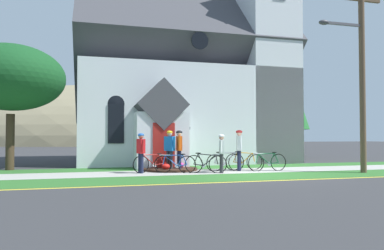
{
  "coord_description": "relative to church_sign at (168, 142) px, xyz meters",
  "views": [
    {
      "loc": [
        -5.98,
        -12.94,
        1.5
      ],
      "look_at": [
        -1.71,
        3.12,
        2.01
      ],
      "focal_mm": 34.1,
      "sensor_mm": 36.0,
      "label": 1
    }
  ],
  "objects": [
    {
      "name": "bicycle_red",
      "position": [
        2.23,
        -1.53,
        -0.85
      ],
      "size": [
        1.77,
        0.19,
        0.85
      ],
      "color": "black",
      "rests_on": "ground"
    },
    {
      "name": "roadside_conifer",
      "position": [
        9.49,
        6.42,
        3.44
      ],
      "size": [
        3.36,
        3.36,
        7.41
      ],
      "color": "#4C3823",
      "rests_on": "ground"
    },
    {
      "name": "bicycle_green",
      "position": [
        3.22,
        -1.22,
        -0.85
      ],
      "size": [
        1.75,
        0.08,
        0.85
      ],
      "color": "black",
      "rests_on": "ground"
    },
    {
      "name": "cyclist_in_blue_jersey",
      "position": [
        0.36,
        -0.78,
        -0.2
      ],
      "size": [
        0.3,
        0.77,
        1.75
      ],
      "color": "#191E38",
      "rests_on": "ground"
    },
    {
      "name": "bicycle_white",
      "position": [
        -0.87,
        -1.2,
        -0.86
      ],
      "size": [
        1.68,
        0.53,
        0.8
      ],
      "color": "black",
      "rests_on": "ground"
    },
    {
      "name": "grass_verge",
      "position": [
        1.95,
        -3.82,
        -1.23
      ],
      "size": [
        32.0,
        2.32,
        0.01
      ],
      "primitive_type": "cube",
      "color": "#2D6628",
      "rests_on": "ground"
    },
    {
      "name": "cyclist_in_orange_jersey",
      "position": [
        -1.4,
        -1.55,
        -0.29
      ],
      "size": [
        0.32,
        0.74,
        1.62
      ],
      "color": "#191E38",
      "rests_on": "ground"
    },
    {
      "name": "cyclist_in_red_jersey",
      "position": [
        2.83,
        -1.63,
        -0.19
      ],
      "size": [
        0.44,
        0.68,
        1.76
      ],
      "color": "#191E38",
      "rests_on": "ground"
    },
    {
      "name": "cyclist_in_green_jersey",
      "position": [
        -0.07,
        -0.79,
        -0.2
      ],
      "size": [
        0.45,
        0.71,
        1.74
      ],
      "color": "#2D2D33",
      "rests_on": "ground"
    },
    {
      "name": "curb_paint_stripe",
      "position": [
        1.95,
        -5.13,
        -1.23
      ],
      "size": [
        28.0,
        0.16,
        0.01
      ],
      "primitive_type": "cube",
      "color": "yellow",
      "rests_on": "ground"
    },
    {
      "name": "flower_bed",
      "position": [
        0.0,
        -0.58,
        -1.16
      ],
      "size": [
        2.4,
        2.4,
        0.34
      ],
      "color": "#382319",
      "rests_on": "ground"
    },
    {
      "name": "sidewalk_slab",
      "position": [
        1.95,
        -1.6,
        -1.23
      ],
      "size": [
        32.0,
        2.12,
        0.01
      ],
      "primitive_type": "cube",
      "color": "#A8A59E",
      "rests_on": "ground"
    },
    {
      "name": "distant_hill",
      "position": [
        2.39,
        55.63,
        -1.24
      ],
      "size": [
        70.84,
        37.82,
        22.63
      ],
      "primitive_type": "ellipsoid",
      "color": "#847A5B",
      "rests_on": "ground"
    },
    {
      "name": "bicycle_orange",
      "position": [
        1.17,
        -2.08,
        -0.85
      ],
      "size": [
        1.63,
        0.64,
        0.85
      ],
      "color": "black",
      "rests_on": "ground"
    },
    {
      "name": "utility_pole",
      "position": [
        7.4,
        -3.61,
        3.47
      ],
      "size": [
        3.12,
        0.28,
        8.5
      ],
      "color": "brown",
      "rests_on": "ground"
    },
    {
      "name": "church_building",
      "position": [
        2.32,
        5.65,
        3.58
      ],
      "size": [
        12.44,
        10.86,
        13.08
      ],
      "color": "silver",
      "rests_on": "ground"
    },
    {
      "name": "bicycle_blue",
      "position": [
        4.0,
        -1.96,
        -0.85
      ],
      "size": [
        1.82,
        0.12,
        0.83
      ],
      "color": "black",
      "rests_on": "ground"
    },
    {
      "name": "church_sign",
      "position": [
        0.0,
        0.0,
        0.0
      ],
      "size": [
        2.13,
        0.21,
        1.93
      ],
      "color": "#474C56",
      "rests_on": "ground"
    },
    {
      "name": "cyclist_in_yellow_jersey",
      "position": [
        1.79,
        -2.27,
        -0.33
      ],
      "size": [
        0.33,
        0.6,
        1.57
      ],
      "color": "#2D2D33",
      "rests_on": "ground"
    },
    {
      "name": "yard_deciduous_tree",
      "position": [
        -6.83,
        1.36,
        2.85
      ],
      "size": [
        4.66,
        4.66,
        5.57
      ],
      "color": "#3D2D1E",
      "rests_on": "ground"
    },
    {
      "name": "church_lawn",
      "position": [
        1.95,
        0.46,
        -1.23
      ],
      "size": [
        24.0,
        1.99,
        0.01
      ],
      "primitive_type": "cube",
      "color": "#2D6628",
      "rests_on": "ground"
    },
    {
      "name": "ground",
      "position": [
        2.79,
        0.62,
        -1.24
      ],
      "size": [
        140.0,
        140.0,
        0.0
      ],
      "primitive_type": "plane",
      "color": "#333335"
    },
    {
      "name": "bicycle_yellow",
      "position": [
        -0.05,
        -1.84,
        -0.86
      ],
      "size": [
        1.63,
        0.6,
        0.81
      ],
      "color": "black",
      "rests_on": "ground"
    }
  ]
}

